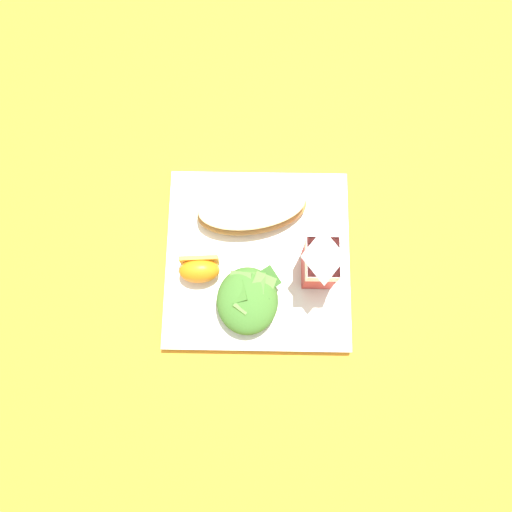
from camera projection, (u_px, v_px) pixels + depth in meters
name	position (u px, v px, depth m)	size (l,w,h in m)	color
ground	(256.00, 260.00, 0.76)	(3.00, 3.00, 0.00)	orange
white_plate	(256.00, 259.00, 0.75)	(0.28, 0.28, 0.02)	white
cheesy_pizza_bread	(250.00, 209.00, 0.74)	(0.11, 0.18, 0.04)	#B77F42
green_salad_pile	(246.00, 300.00, 0.71)	(0.10, 0.10, 0.04)	#3D7028
milk_carton	(319.00, 262.00, 0.68)	(0.06, 0.04, 0.11)	#B7332D
orange_wedge_front	(198.00, 270.00, 0.72)	(0.04, 0.06, 0.04)	orange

